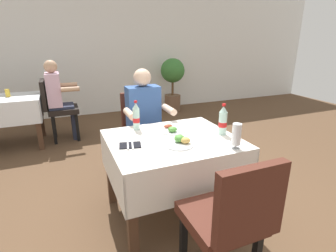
{
  "coord_description": "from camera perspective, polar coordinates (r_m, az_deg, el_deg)",
  "views": [
    {
      "loc": [
        -0.82,
        -1.88,
        1.57
      ],
      "look_at": [
        0.01,
        0.12,
        0.83
      ],
      "focal_mm": 27.92,
      "sensor_mm": 36.0,
      "label": 1
    }
  ],
  "objects": [
    {
      "name": "background_chair_right",
      "position": [
        4.44,
        -23.13,
        3.97
      ],
      "size": [
        0.5,
        0.44,
        0.97
      ],
      "color": "black",
      "rests_on": "ground"
    },
    {
      "name": "ground_plane",
      "position": [
        2.58,
        0.94,
        -18.7
      ],
      "size": [
        11.0,
        11.0,
        0.0
      ],
      "primitive_type": "plane",
      "color": "brown"
    },
    {
      "name": "main_dining_table",
      "position": [
        2.3,
        0.96,
        -6.72
      ],
      "size": [
        1.08,
        0.92,
        0.75
      ],
      "color": "white",
      "rests_on": "ground"
    },
    {
      "name": "background_patron",
      "position": [
        4.4,
        -22.76,
        6.02
      ],
      "size": [
        0.46,
        0.5,
        1.26
      ],
      "color": "#282D42",
      "rests_on": "ground"
    },
    {
      "name": "plate_near_camera",
      "position": [
        2.09,
        2.75,
        -3.46
      ],
      "size": [
        0.22,
        0.22,
        0.07
      ],
      "color": "white",
      "rests_on": "main_dining_table"
    },
    {
      "name": "cola_bottle_primary",
      "position": [
        2.34,
        11.88,
        1.06
      ],
      "size": [
        0.07,
        0.07,
        0.28
      ],
      "color": "silver",
      "rests_on": "main_dining_table"
    },
    {
      "name": "cola_bottle_secondary",
      "position": [
        2.43,
        -6.96,
        1.97
      ],
      "size": [
        0.06,
        0.06,
        0.27
      ],
      "color": "silver",
      "rests_on": "main_dining_table"
    },
    {
      "name": "potted_plant_corner",
      "position": [
        5.77,
        1.02,
        10.24
      ],
      "size": [
        0.52,
        0.52,
        1.16
      ],
      "color": "brown",
      "rests_on": "ground"
    },
    {
      "name": "back_wall",
      "position": [
        5.79,
        -15.07,
        17.07
      ],
      "size": [
        11.0,
        0.12,
        2.93
      ],
      "primitive_type": "cube",
      "color": "white",
      "rests_on": "ground"
    },
    {
      "name": "plate_far_diner",
      "position": [
        2.4,
        0.82,
        -0.77
      ],
      "size": [
        0.26,
        0.26,
        0.06
      ],
      "color": "white",
      "rests_on": "main_dining_table"
    },
    {
      "name": "chair_near_camera_side",
      "position": [
        1.68,
        13.28,
        -18.92
      ],
      "size": [
        0.44,
        0.5,
        0.97
      ],
      "color": "#4C2319",
      "rests_on": "ground"
    },
    {
      "name": "napkin_cutlery_set",
      "position": [
        2.1,
        -8.27,
        -4.15
      ],
      "size": [
        0.19,
        0.2,
        0.01
      ],
      "color": "black",
      "rests_on": "main_dining_table"
    },
    {
      "name": "background_dining_table",
      "position": [
        4.5,
        -31.45,
        2.92
      ],
      "size": [
        0.89,
        0.75,
        0.75
      ],
      "color": "white",
      "rests_on": "ground"
    },
    {
      "name": "seated_diner_far",
      "position": [
        2.9,
        -5.03,
        1.45
      ],
      "size": [
        0.5,
        0.46,
        1.26
      ],
      "color": "#282D42",
      "rests_on": "ground"
    },
    {
      "name": "chair_far_diner_seat",
      "position": [
        3.05,
        -5.43,
        -0.79
      ],
      "size": [
        0.44,
        0.5,
        0.97
      ],
      "color": "#4C2319",
      "rests_on": "ground"
    },
    {
      "name": "background_table_tumbler",
      "position": [
        4.47,
        -31.61,
        6.16
      ],
      "size": [
        0.06,
        0.06,
        0.11
      ],
      "primitive_type": "cylinder",
      "color": "gold",
      "rests_on": "background_dining_table"
    },
    {
      "name": "beer_glass_left",
      "position": [
        2.05,
        14.72,
        -1.94
      ],
      "size": [
        0.07,
        0.07,
        0.2
      ],
      "color": "white",
      "rests_on": "main_dining_table"
    }
  ]
}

